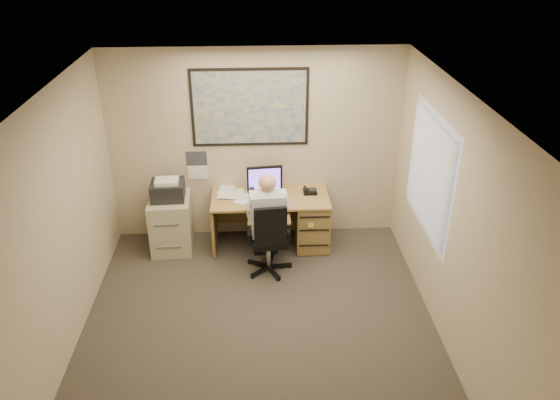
{
  "coord_description": "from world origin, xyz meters",
  "views": [
    {
      "loc": [
        -0.01,
        -4.73,
        4.13
      ],
      "look_at": [
        0.29,
        1.3,
        1.0
      ],
      "focal_mm": 35.0,
      "sensor_mm": 36.0,
      "label": 1
    }
  ],
  "objects_px": {
    "filing_cabinet": "(171,219)",
    "person": "(268,223)",
    "desk": "(294,215)",
    "office_chair": "(268,252)"
  },
  "relations": [
    {
      "from": "filing_cabinet",
      "to": "office_chair",
      "type": "bearing_deg",
      "value": -29.54
    },
    {
      "from": "desk",
      "to": "filing_cabinet",
      "type": "distance_m",
      "value": 1.7
    },
    {
      "from": "filing_cabinet",
      "to": "person",
      "type": "bearing_deg",
      "value": -26.67
    },
    {
      "from": "desk",
      "to": "office_chair",
      "type": "bearing_deg",
      "value": -118.97
    },
    {
      "from": "desk",
      "to": "office_chair",
      "type": "distance_m",
      "value": 0.81
    },
    {
      "from": "filing_cabinet",
      "to": "desk",
      "type": "bearing_deg",
      "value": -1.72
    },
    {
      "from": "office_chair",
      "to": "filing_cabinet",
      "type": "bearing_deg",
      "value": 146.97
    },
    {
      "from": "filing_cabinet",
      "to": "person",
      "type": "distance_m",
      "value": 1.47
    },
    {
      "from": "desk",
      "to": "filing_cabinet",
      "type": "relative_size",
      "value": 1.51
    },
    {
      "from": "person",
      "to": "desk",
      "type": "bearing_deg",
      "value": 54.15
    }
  ]
}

